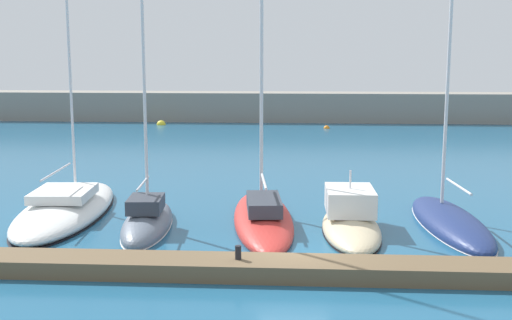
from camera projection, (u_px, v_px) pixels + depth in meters
name	position (u px, v px, depth m)	size (l,w,h in m)	color
ground_plane	(293.00, 263.00, 21.78)	(120.00, 120.00, 0.00)	#1E567A
dock_pier	(293.00, 269.00, 20.31)	(27.18, 1.56, 0.56)	brown
breakwater_seawall	(296.00, 107.00, 65.73)	(108.00, 3.75, 2.92)	gray
sailboat_white_nearest	(66.00, 207.00, 28.09)	(4.00, 10.69, 22.44)	white
sailboat_slate_second	(147.00, 222.00, 25.95)	(2.30, 6.57, 10.86)	slate
sailboat_red_third	(263.00, 215.00, 26.84)	(3.43, 10.00, 18.47)	#B72D28
motorboat_sand_fourth	(351.00, 222.00, 25.48)	(2.34, 6.62, 2.67)	beige
sailboat_navy_fifth	(450.00, 222.00, 26.19)	(2.85, 8.68, 14.69)	navy
mooring_buoy_orange	(327.00, 128.00, 59.67)	(0.55, 0.55, 0.55)	orange
mooring_buoy_yellow	(161.00, 125.00, 62.60)	(0.88, 0.88, 0.88)	yellow
dock_bollard	(238.00, 252.00, 20.34)	(0.20, 0.20, 0.44)	black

